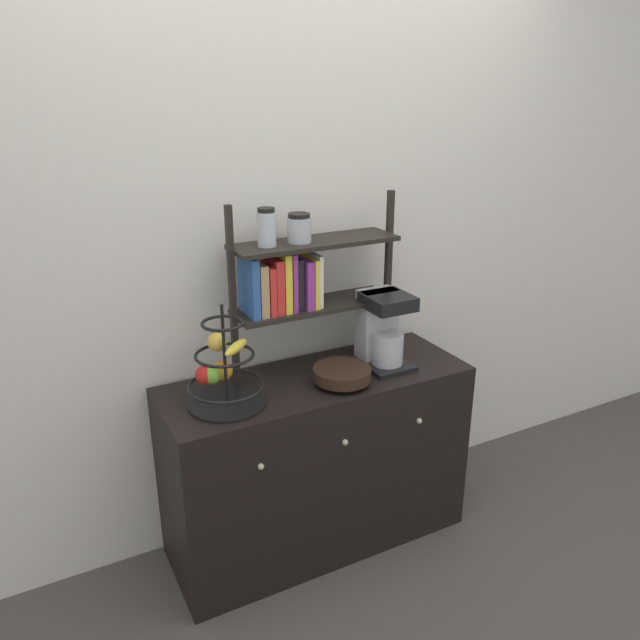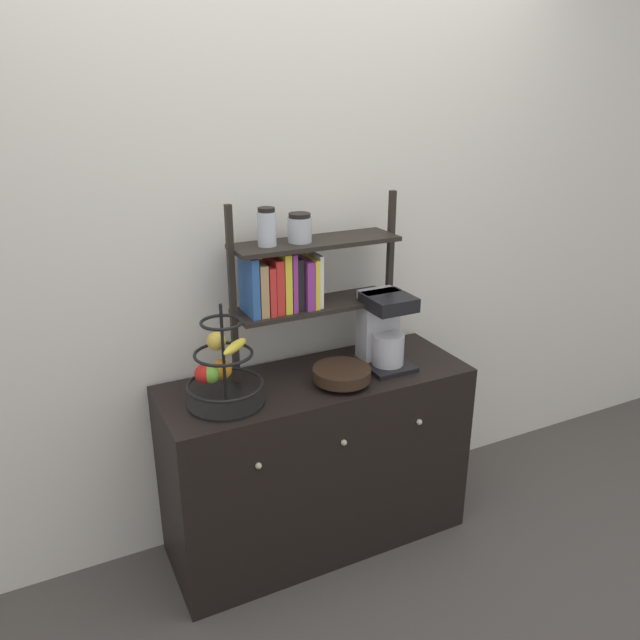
# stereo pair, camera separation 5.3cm
# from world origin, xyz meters

# --- Properties ---
(ground_plane) EXTENTS (12.00, 12.00, 0.00)m
(ground_plane) POSITION_xyz_m (0.00, 0.00, 0.00)
(ground_plane) COLOR #47423D
(wall_back) EXTENTS (7.00, 0.05, 2.60)m
(wall_back) POSITION_xyz_m (0.00, 0.50, 1.30)
(wall_back) COLOR silver
(wall_back) RESTS_ON ground_plane
(sideboard) EXTENTS (1.27, 0.47, 0.78)m
(sideboard) POSITION_xyz_m (0.00, 0.23, 0.39)
(sideboard) COLOR black
(sideboard) RESTS_ON ground_plane
(coffee_maker) EXTENTS (0.19, 0.24, 0.32)m
(coffee_maker) POSITION_xyz_m (0.31, 0.23, 0.94)
(coffee_maker) COLOR black
(coffee_maker) RESTS_ON sideboard
(fruit_stand) EXTENTS (0.29, 0.29, 0.39)m
(fruit_stand) POSITION_xyz_m (-0.40, 0.20, 0.91)
(fruit_stand) COLOR black
(fruit_stand) RESTS_ON sideboard
(wooden_bowl) EXTENTS (0.23, 0.23, 0.07)m
(wooden_bowl) POSITION_xyz_m (0.07, 0.14, 0.82)
(wooden_bowl) COLOR black
(wooden_bowl) RESTS_ON sideboard
(shelf_hutch) EXTENTS (0.72, 0.20, 0.71)m
(shelf_hutch) POSITION_xyz_m (-0.05, 0.34, 1.20)
(shelf_hutch) COLOR black
(shelf_hutch) RESTS_ON sideboard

